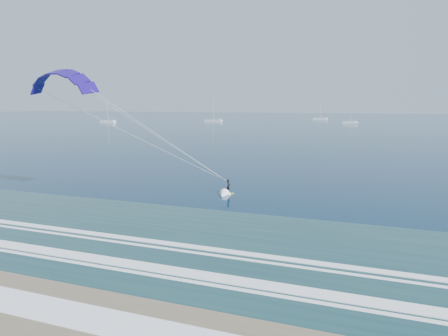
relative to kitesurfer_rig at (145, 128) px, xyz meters
name	(u,v)px	position (x,y,z in m)	size (l,w,h in m)	color
ground	(49,304)	(7.67, -21.94, -7.14)	(900.00, 900.00, 0.00)	#072A3C
kitesurfer_rig	(145,128)	(0.00, 0.00, 0.00)	(21.11, 9.66, 14.18)	#97D819
sailboat_0	(108,121)	(-108.44, 141.96, -6.46)	(8.55, 2.40, 11.65)	silver
sailboat_1	(213,121)	(-59.18, 169.06, -6.44)	(9.76, 2.40, 13.25)	silver
sailboat_2	(320,119)	(-7.66, 219.47, -6.46)	(8.54, 2.40, 11.54)	silver
sailboat_3	(350,122)	(12.26, 173.84, -6.47)	(6.83, 2.40, 9.73)	silver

